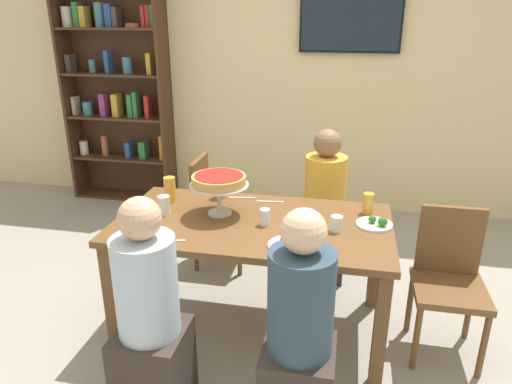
{
  "coord_description": "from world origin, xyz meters",
  "views": [
    {
      "loc": [
        0.53,
        -2.49,
        1.89
      ],
      "look_at": [
        0.0,
        0.1,
        0.89
      ],
      "focal_mm": 32.74,
      "sensor_mm": 36.0,
      "label": 1
    }
  ],
  "objects_px": {
    "deep_dish_pizza_stand": "(219,182)",
    "salad_plate_far_diner": "(291,244)",
    "dining_table": "(253,235)",
    "cutlery_knife_far": "(169,241)",
    "beer_glass_amber_tall": "(170,189)",
    "water_glass_clear_far": "(336,224)",
    "television": "(351,20)",
    "bookshelf": "(118,90)",
    "chair_far_left": "(214,206)",
    "diner_near_left": "(150,323)",
    "beer_glass_amber_spare": "(368,203)",
    "cutlery_fork_far": "(242,198)",
    "diner_far_right": "(324,215)",
    "water_glass_clear_near": "(164,205)",
    "cutlery_fork_near": "(134,235)",
    "beer_glass_amber_short": "(221,187)",
    "cutlery_knife_near": "(270,202)",
    "water_glass_clear_spare": "(265,217)",
    "diner_near_right": "(299,341)",
    "salad_plate_near_diner": "(376,223)",
    "chair_head_east": "(449,275)"
  },
  "relations": [
    {
      "from": "beer_glass_amber_spare",
      "to": "cutlery_fork_far",
      "type": "height_order",
      "value": "beer_glass_amber_spare"
    },
    {
      "from": "beer_glass_amber_short",
      "to": "dining_table",
      "type": "bearing_deg",
      "value": -49.57
    },
    {
      "from": "bookshelf",
      "to": "cutlery_fork_near",
      "type": "distance_m",
      "value": 2.68
    },
    {
      "from": "bookshelf",
      "to": "beer_glass_amber_tall",
      "type": "xyz_separation_m",
      "value": [
        1.26,
        -1.81,
        -0.34
      ]
    },
    {
      "from": "salad_plate_near_diner",
      "to": "salad_plate_far_diner",
      "type": "height_order",
      "value": "same"
    },
    {
      "from": "bookshelf",
      "to": "cutlery_knife_near",
      "type": "xyz_separation_m",
      "value": [
        1.91,
        -1.69,
        -0.42
      ]
    },
    {
      "from": "dining_table",
      "to": "chair_head_east",
      "type": "relative_size",
      "value": 1.89
    },
    {
      "from": "water_glass_clear_far",
      "to": "cutlery_knife_near",
      "type": "bearing_deg",
      "value": 140.96
    },
    {
      "from": "television",
      "to": "cutlery_knife_far",
      "type": "xyz_separation_m",
      "value": [
        -0.86,
        -2.46,
        -1.11
      ]
    },
    {
      "from": "cutlery_fork_far",
      "to": "bookshelf",
      "type": "bearing_deg",
      "value": -53.93
    },
    {
      "from": "deep_dish_pizza_stand",
      "to": "salad_plate_far_diner",
      "type": "height_order",
      "value": "deep_dish_pizza_stand"
    },
    {
      "from": "chair_far_left",
      "to": "beer_glass_amber_spare",
      "type": "bearing_deg",
      "value": 66.41
    },
    {
      "from": "salad_plate_near_diner",
      "to": "cutlery_knife_far",
      "type": "bearing_deg",
      "value": -158.95
    },
    {
      "from": "dining_table",
      "to": "chair_far_left",
      "type": "height_order",
      "value": "chair_far_left"
    },
    {
      "from": "bookshelf",
      "to": "salad_plate_far_diner",
      "type": "relative_size",
      "value": 9.09
    },
    {
      "from": "dining_table",
      "to": "cutlery_knife_far",
      "type": "relative_size",
      "value": 9.13
    },
    {
      "from": "deep_dish_pizza_stand",
      "to": "beer_glass_amber_spare",
      "type": "height_order",
      "value": "deep_dish_pizza_stand"
    },
    {
      "from": "beer_glass_amber_tall",
      "to": "cutlery_fork_far",
      "type": "xyz_separation_m",
      "value": [
        0.45,
        0.15,
        -0.08
      ]
    },
    {
      "from": "cutlery_fork_far",
      "to": "cutlery_knife_far",
      "type": "distance_m",
      "value": 0.75
    },
    {
      "from": "dining_table",
      "to": "chair_head_east",
      "type": "bearing_deg",
      "value": 1.69
    },
    {
      "from": "television",
      "to": "diner_near_left",
      "type": "xyz_separation_m",
      "value": [
        -0.83,
        -2.85,
        -1.36
      ]
    },
    {
      "from": "dining_table",
      "to": "television",
      "type": "height_order",
      "value": "television"
    },
    {
      "from": "television",
      "to": "water_glass_clear_spare",
      "type": "relative_size",
      "value": 9.32
    },
    {
      "from": "chair_far_left",
      "to": "cutlery_fork_near",
      "type": "height_order",
      "value": "chair_far_left"
    },
    {
      "from": "deep_dish_pizza_stand",
      "to": "cutlery_knife_near",
      "type": "bearing_deg",
      "value": 42.89
    },
    {
      "from": "bookshelf",
      "to": "water_glass_clear_near",
      "type": "bearing_deg",
      "value": -57.2
    },
    {
      "from": "diner_far_right",
      "to": "water_glass_clear_near",
      "type": "height_order",
      "value": "diner_far_right"
    },
    {
      "from": "television",
      "to": "water_glass_clear_far",
      "type": "height_order",
      "value": "television"
    },
    {
      "from": "television",
      "to": "diner_far_right",
      "type": "bearing_deg",
      "value": -93.55
    },
    {
      "from": "cutlery_knife_far",
      "to": "dining_table",
      "type": "bearing_deg",
      "value": 27.76
    },
    {
      "from": "television",
      "to": "beer_glass_amber_spare",
      "type": "relative_size",
      "value": 7.06
    },
    {
      "from": "chair_far_left",
      "to": "water_glass_clear_spare",
      "type": "xyz_separation_m",
      "value": [
        0.55,
        -0.8,
        0.3
      ]
    },
    {
      "from": "diner_far_right",
      "to": "water_glass_clear_spare",
      "type": "xyz_separation_m",
      "value": [
        -0.3,
        -0.78,
        0.3
      ]
    },
    {
      "from": "beer_glass_amber_short",
      "to": "bookshelf",
      "type": "bearing_deg",
      "value": 133.13
    },
    {
      "from": "salad_plate_near_diner",
      "to": "diner_near_left",
      "type": "bearing_deg",
      "value": -142.7
    },
    {
      "from": "diner_near_left",
      "to": "cutlery_knife_near",
      "type": "xyz_separation_m",
      "value": [
        0.41,
        1.06,
        0.25
      ]
    },
    {
      "from": "diner_near_left",
      "to": "cutlery_knife_far",
      "type": "bearing_deg",
      "value": 5.54
    },
    {
      "from": "cutlery_knife_near",
      "to": "diner_far_right",
      "type": "bearing_deg",
      "value": -134.01
    },
    {
      "from": "diner_near_right",
      "to": "salad_plate_far_diner",
      "type": "relative_size",
      "value": 4.73
    },
    {
      "from": "water_glass_clear_far",
      "to": "cutlery_knife_far",
      "type": "bearing_deg",
      "value": -160.57
    },
    {
      "from": "dining_table",
      "to": "cutlery_knife_far",
      "type": "distance_m",
      "value": 0.54
    },
    {
      "from": "salad_plate_far_diner",
      "to": "beer_glass_amber_spare",
      "type": "relative_size",
      "value": 1.86
    },
    {
      "from": "dining_table",
      "to": "diner_near_left",
      "type": "relative_size",
      "value": 1.43
    },
    {
      "from": "cutlery_fork_near",
      "to": "cutlery_fork_far",
      "type": "height_order",
      "value": "same"
    },
    {
      "from": "dining_table",
      "to": "beer_glass_amber_tall",
      "type": "distance_m",
      "value": 0.66
    },
    {
      "from": "water_glass_clear_far",
      "to": "cutlery_knife_far",
      "type": "height_order",
      "value": "water_glass_clear_far"
    },
    {
      "from": "beer_glass_amber_spare",
      "to": "salad_plate_far_diner",
      "type": "bearing_deg",
      "value": -126.71
    },
    {
      "from": "diner_near_right",
      "to": "cutlery_fork_near",
      "type": "xyz_separation_m",
      "value": [
        -0.98,
        0.4,
        0.25
      ]
    },
    {
      "from": "salad_plate_far_diner",
      "to": "beer_glass_amber_tall",
      "type": "xyz_separation_m",
      "value": [
        -0.86,
        0.49,
        0.07
      ]
    },
    {
      "from": "beer_glass_amber_tall",
      "to": "water_glass_clear_far",
      "type": "bearing_deg",
      "value": -12.36
    }
  ]
}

